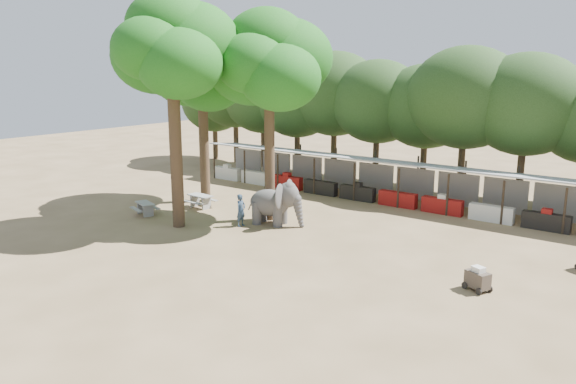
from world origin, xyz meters
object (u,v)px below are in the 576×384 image
Objects in this scene: yard_tree_left at (202,68)px; picnic_table_near at (145,207)px; handler at (241,210)px; picnic_table_far at (200,199)px; yard_tree_center at (172,48)px; cart_front at (478,279)px; yard_tree_back at (269,62)px; elephant at (276,203)px.

picnic_table_near is (-0.15, -4.75, -7.73)m from yard_tree_left.
handler is at bearing 33.33° from picnic_table_near.
picnic_table_far is at bearing 68.40° from handler.
yard_tree_left is 0.92× the size of yard_tree_center.
picnic_table_far is 1.47× the size of cart_front.
yard_tree_left is at bearing 129.39° from picnic_table_far.
yard_tree_back is at bearing 12.13° from picnic_table_far.
yard_tree_left is at bearing 57.68° from handler.
yard_tree_left is at bearing 170.54° from yard_tree_back.
handler is 13.07m from cart_front.
handler is (2.77, 1.81, -8.34)m from yard_tree_center.
picnic_table_far is (1.35, 3.06, 0.05)m from picnic_table_near.
yard_tree_left is at bearing -169.11° from cart_front.
yard_tree_back is (6.00, -1.00, 0.34)m from yard_tree_left.
yard_tree_left is 6.35× the size of handler.
yard_tree_center is 6.94× the size of handler.
handler is 4.83m from picnic_table_far.
yard_tree_left reaches higher than picnic_table_far.
picnic_table_far is (-4.57, 1.51, -0.35)m from handler.
picnic_table_far is at bearing 118.55° from yard_tree_center.
elephant is at bearing -37.73° from yard_tree_back.
handler is (-1.28, -1.38, -0.34)m from elephant.
elephant is 1.81× the size of picnic_table_near.
elephant is at bearing 38.16° from yard_tree_center.
yard_tree_left is at bearing 106.78° from picnic_table_near.
yard_tree_back is 6.37× the size of picnic_table_near.
yard_tree_center reaches higher than handler.
yard_tree_back is at bearing 53.14° from yard_tree_center.
picnic_table_near is at bearing -148.64° from yard_tree_back.
yard_tree_back is 6.55× the size of handler.
picnic_table_far reaches higher than picnic_table_near.
picnic_table_far is at bearing -164.71° from cart_front.
handler is (-0.23, -2.19, -7.67)m from yard_tree_back.
handler is at bearing -14.24° from picnic_table_far.
cart_front is at bearing -14.99° from yard_tree_back.
cart_front is (18.77, -4.42, -7.73)m from yard_tree_left.
handler is at bearing -95.97° from yard_tree_back.
yard_tree_back is 6.75× the size of picnic_table_far.
yard_tree_left is 3.40× the size of elephant.
picnic_table_near is at bearing -109.75° from picnic_table_far.
yard_tree_center is 7.15× the size of picnic_table_far.
yard_tree_center is 9.52m from elephant.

